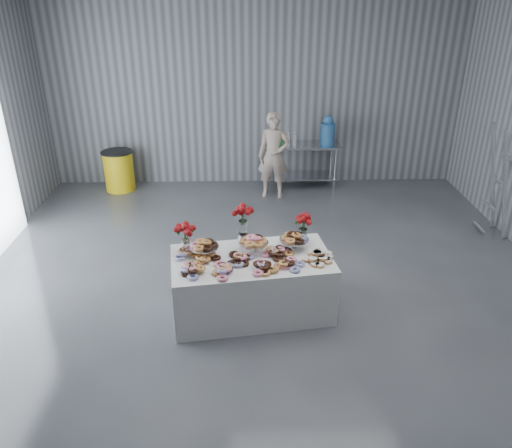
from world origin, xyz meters
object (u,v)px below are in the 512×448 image
Objects in this scene: prep_table at (300,158)px; display_table at (252,285)px; water_jug at (328,131)px; person at (274,156)px; trash_barrel at (119,171)px; stepladder at (499,182)px.

display_table is at bearing -104.03° from prep_table.
person reaches higher than water_jug.
stepladder reaches higher than trash_barrel.
trash_barrel is at bearing 161.84° from stepladder.
water_jug is at bearing 138.37° from stepladder.
display_table is 2.44× the size of trash_barrel.
person reaches higher than trash_barrel.
prep_table is at bearing 0.00° from trash_barrel.
stepladder reaches higher than display_table.
trash_barrel is at bearing 180.00° from water_jug.
person is at bearing 82.62° from display_table.
water_jug is 3.18m from stepladder.
water_jug is at bearing 28.87° from person.
display_table is 1.27× the size of prep_table.
water_jug reaches higher than trash_barrel.
prep_table is 3.57m from stepladder.
water_jug is 0.71× the size of trash_barrel.
person is (-1.05, -0.41, -0.35)m from water_jug.
prep_table is 0.93× the size of person.
stepladder is at bearing -41.63° from water_jug.
person is at bearing -158.61° from water_jug.
person is at bearing 153.65° from stepladder.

